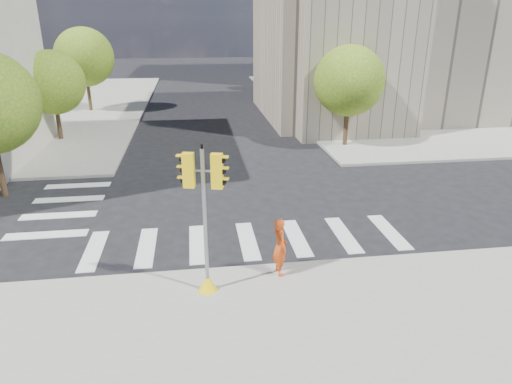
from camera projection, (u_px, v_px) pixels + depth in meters
ground at (244, 218)px, 18.42m from camera, size 160.00×160.00×0.00m
sidewalk_far_right at (415, 99)px, 45.03m from camera, size 28.00×40.00×0.15m
civic_building at (414, 22)px, 35.52m from camera, size 26.00×16.00×19.39m
tree_lw_mid at (53, 83)px, 28.67m from camera, size 4.00×4.00×5.77m
tree_lw_far at (84, 57)px, 37.64m from camera, size 4.80×4.80×6.95m
tree_re_near at (349, 81)px, 27.19m from camera, size 4.20×4.20×6.16m
tree_re_mid at (303, 59)px, 38.18m from camera, size 4.60×4.60×6.66m
tree_re_far at (277, 54)px, 49.45m from camera, size 4.00×4.00×5.88m
lamp_near at (337, 65)px, 30.77m from camera, size 0.35×0.18×8.11m
lamp_far at (293, 51)px, 43.72m from camera, size 0.35×0.18×8.11m
traffic_signal at (206, 233)px, 12.64m from camera, size 1.08×0.56×4.37m
photographer at (280, 247)px, 13.86m from camera, size 0.55×0.74×1.84m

